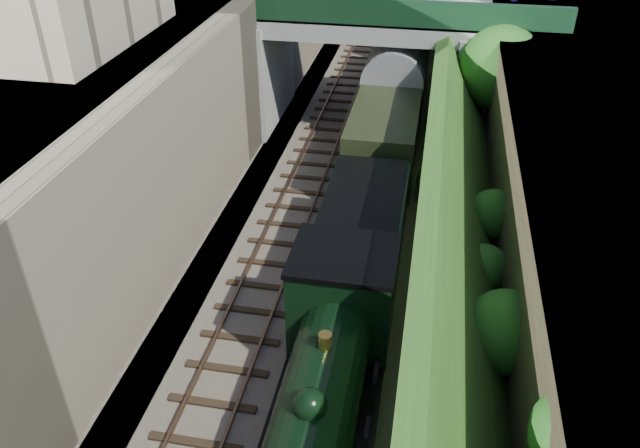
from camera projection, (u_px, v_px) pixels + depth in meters
The scene contains 13 objects.
trackbed at pixel (360, 160), 29.50m from camera, with size 10.00×90.00×0.20m, color #473F38.
retaining_wall at pixel (243, 84), 28.50m from camera, with size 1.00×90.00×7.00m, color #756B56.
street_plateau_left at pixel (171, 79), 29.05m from camera, with size 6.00×90.00×7.00m, color #262628.
street_plateau_right at pixel (585, 116), 26.36m from camera, with size 8.00×90.00×6.25m, color #262628.
embankment_slope at pixel (475, 130), 26.08m from camera, with size 4.76×90.00×6.37m.
track_left at pixel (318, 154), 29.74m from camera, with size 2.50×90.00×0.20m.
track_right at pixel (385, 160), 29.24m from camera, with size 2.50×90.00×0.20m.
road_bridge at pixel (393, 52), 30.47m from camera, with size 16.00×6.40×7.25m.
tree at pixel (503, 71), 26.58m from camera, with size 3.60×3.80×6.60m.
locomotive at pixel (324, 394), 15.24m from camera, with size 3.10×10.22×3.83m.
tender at pixel (362, 236), 21.44m from camera, with size 2.70×6.00×3.05m.
coach_front at pixel (395, 92), 31.57m from camera, with size 2.90×18.00×3.70m.
coach_middle at pixel (417, 2), 47.03m from camera, with size 2.90×18.00×3.70m.
Camera 1 is at (3.07, -6.24, 13.70)m, focal length 35.00 mm.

